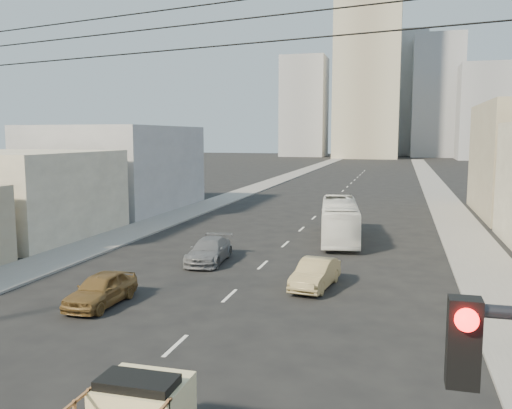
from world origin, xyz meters
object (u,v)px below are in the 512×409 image
at_px(sedan_tan, 315,274).
at_px(sedan_brown, 101,289).
at_px(city_bus, 340,220).
at_px(sedan_grey, 209,251).

bearing_deg(sedan_tan, sedan_brown, -141.21).
bearing_deg(city_bus, sedan_grey, -133.96).
relative_size(sedan_brown, sedan_grey, 0.87).
height_order(sedan_brown, sedan_tan, sedan_brown).
relative_size(city_bus, sedan_grey, 2.16).
bearing_deg(sedan_grey, sedan_tan, -32.18).
height_order(sedan_brown, sedan_grey, sedan_brown).
xyz_separation_m(city_bus, sedan_brown, (-8.08, -17.08, -0.71)).
distance_m(city_bus, sedan_tan, 12.15).
bearing_deg(sedan_tan, sedan_grey, 159.57).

